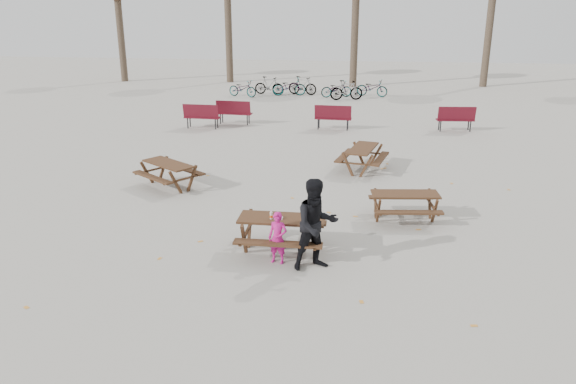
# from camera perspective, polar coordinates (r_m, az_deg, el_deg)

# --- Properties ---
(ground) EXTENTS (80.00, 80.00, 0.00)m
(ground) POSITION_cam_1_polar(r_m,az_deg,el_deg) (12.00, -0.62, -6.06)
(ground) COLOR gray
(ground) RESTS_ON ground
(main_picnic_table) EXTENTS (1.80, 1.45, 0.78)m
(main_picnic_table) POSITION_cam_1_polar(r_m,az_deg,el_deg) (11.76, -0.63, -3.47)
(main_picnic_table) COLOR #321B12
(main_picnic_table) RESTS_ON ground
(food_tray) EXTENTS (0.18, 0.11, 0.03)m
(food_tray) POSITION_cam_1_polar(r_m,az_deg,el_deg) (11.62, -0.98, -2.66)
(food_tray) COLOR silver
(food_tray) RESTS_ON main_picnic_table
(bread_roll) EXTENTS (0.14, 0.06, 0.05)m
(bread_roll) POSITION_cam_1_polar(r_m,az_deg,el_deg) (11.60, -0.98, -2.47)
(bread_roll) COLOR tan
(bread_roll) RESTS_ON food_tray
(soda_bottle) EXTENTS (0.07, 0.07, 0.17)m
(soda_bottle) POSITION_cam_1_polar(r_m,az_deg,el_deg) (11.60, -1.71, -2.42)
(soda_bottle) COLOR silver
(soda_bottle) RESTS_ON main_picnic_table
(child) EXTENTS (0.44, 0.33, 1.08)m
(child) POSITION_cam_1_polar(r_m,az_deg,el_deg) (11.30, -1.04, -4.68)
(child) COLOR #BA1775
(child) RESTS_ON ground
(adult) EXTENTS (1.12, 1.03, 1.85)m
(adult) POSITION_cam_1_polar(r_m,az_deg,el_deg) (10.94, 2.88, -3.34)
(adult) COLOR black
(adult) RESTS_ON ground
(picnic_table_east) EXTENTS (1.73, 1.46, 0.69)m
(picnic_table_east) POSITION_cam_1_polar(r_m,az_deg,el_deg) (13.83, 11.75, -1.47)
(picnic_table_east) COLOR #321B12
(picnic_table_east) RESTS_ON ground
(picnic_table_north) EXTENTS (2.13, 2.06, 0.72)m
(picnic_table_north) POSITION_cam_1_polar(r_m,az_deg,el_deg) (16.30, -11.99, 1.70)
(picnic_table_north) COLOR #321B12
(picnic_table_north) RESTS_ON ground
(picnic_table_far) EXTENTS (1.72, 1.96, 0.73)m
(picnic_table_far) POSITION_cam_1_polar(r_m,az_deg,el_deg) (17.71, 7.56, 3.35)
(picnic_table_far) COLOR #321B12
(picnic_table_far) RESTS_ON ground
(park_bench_row) EXTENTS (11.94, 1.59, 1.03)m
(park_bench_row) POSITION_cam_1_polar(r_m,az_deg,el_deg) (23.54, 1.73, 7.75)
(park_bench_row) COLOR maroon
(park_bench_row) RESTS_ON ground
(bicycle_row) EXTENTS (8.93, 2.45, 1.05)m
(bicycle_row) POSITION_cam_1_polar(r_m,az_deg,el_deg) (31.59, 2.16, 10.55)
(bicycle_row) COLOR black
(bicycle_row) RESTS_ON ground
(fallen_leaves) EXTENTS (11.00, 11.00, 0.01)m
(fallen_leaves) POSITION_cam_1_polar(r_m,az_deg,el_deg) (14.24, 2.78, -1.94)
(fallen_leaves) COLOR orange
(fallen_leaves) RESTS_ON ground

